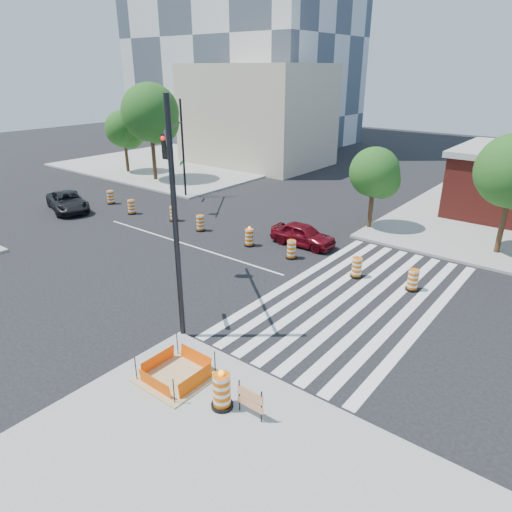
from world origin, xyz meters
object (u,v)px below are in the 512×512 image
Objects in this scene: signal_pole_se at (172,190)px; red_coupe at (303,235)px; dark_suv at (68,202)px; signal_pole_nw at (178,143)px.

red_coupe is at bearing -48.51° from signal_pole_se.
signal_pole_nw reaches higher than dark_suv.
signal_pole_nw is (-12.32, 2.04, 3.85)m from red_coupe.
dark_suv is 9.05m from signal_pole_nw.
signal_pole_nw is (-12.62, 11.95, -0.82)m from signal_pole_se.
signal_pole_se reaches higher than dark_suv.
signal_pole_se reaches higher than signal_pole_nw.
signal_pole_se is 17.40m from signal_pole_nw.
dark_suv reaches higher than red_coupe.
red_coupe is 10.96m from signal_pole_se.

